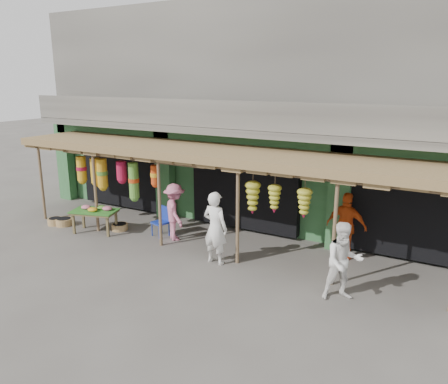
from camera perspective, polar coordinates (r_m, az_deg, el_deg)
The scene contains 12 objects.
ground at distance 12.24m, azimuth -1.99°, elevation -7.95°, with size 80.00×80.00×0.00m, color #514C47.
building at distance 15.71m, azimuth 7.38°, elevation 9.66°, with size 16.40×6.80×7.00m.
awning at distance 12.25m, azimuth -0.77°, elevation 4.65°, with size 14.00×2.70×2.79m.
flower_table at distance 14.21m, azimuth -16.48°, elevation -2.45°, with size 1.56×1.18×0.83m.
blue_chair at distance 13.52m, azimuth -8.05°, elevation -3.58°, with size 0.54×0.54×0.91m.
basket_left at distance 15.34m, azimuth -20.15°, elevation -3.68°, with size 0.55×0.55×0.23m, color olive.
basket_mid at distance 14.37m, azimuth -13.45°, elevation -4.45°, with size 0.52×0.52×0.20m, color olive.
basket_right at distance 15.51m, azimuth -21.18°, elevation -3.60°, with size 0.48×0.48×0.22m, color olive.
person_front at distance 11.28m, azimuth -1.15°, elevation -4.71°, with size 0.70×0.46×1.93m, color white.
person_right at distance 9.85m, azimuth 15.33°, elevation -8.75°, with size 0.85×0.66×1.75m, color white.
person_vendor at distance 12.00m, azimuth 15.69°, elevation -4.32°, with size 1.07×0.44×1.82m, color #CD4613.
person_shopper at distance 13.03m, azimuth -6.45°, elevation -2.61°, with size 1.11×0.64×1.71m, color #D4708F.
Camera 1 is at (5.96, -9.60, 4.69)m, focal length 35.00 mm.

